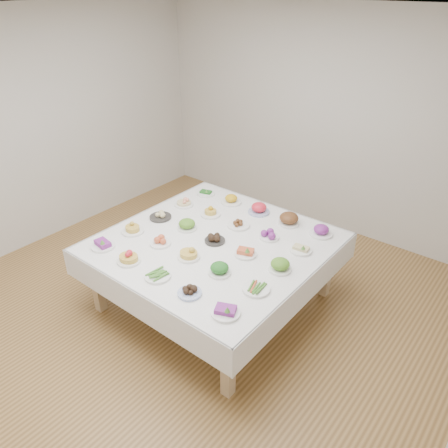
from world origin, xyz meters
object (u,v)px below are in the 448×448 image
Objects in this scene: display_table at (215,247)px; dish_12 at (215,239)px; dish_0 at (103,243)px; dish_24 at (321,229)px.

dish_12 is at bearing -24.97° from display_table.
dish_0 reaches higher than display_table.
dish_0 is at bearing -135.78° from dish_12.
dish_0 is (-0.76, -0.75, 0.12)m from display_table.
display_table is at bearing 44.68° from dish_0.
display_table is at bearing 155.03° from dish_12.
display_table is 1.08m from dish_24.
dish_0 is 1.15× the size of dish_12.
display_table is at bearing -134.47° from dish_24.
dish_24 reaches higher than display_table.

